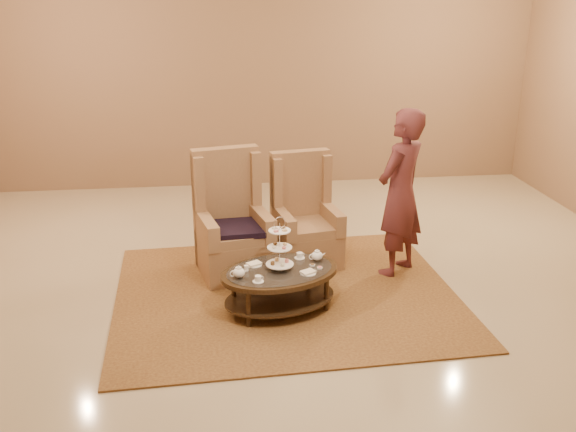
{
  "coord_description": "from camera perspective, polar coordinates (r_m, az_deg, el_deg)",
  "views": [
    {
      "loc": [
        -0.73,
        -5.34,
        2.84
      ],
      "look_at": [
        -0.06,
        0.2,
        0.83
      ],
      "focal_mm": 40.0,
      "sensor_mm": 36.0,
      "label": 1
    }
  ],
  "objects": [
    {
      "name": "ground",
      "position": [
        6.09,
        0.78,
        -7.94
      ],
      "size": [
        8.0,
        8.0,
        0.0
      ],
      "primitive_type": "plane",
      "color": "tan",
      "rests_on": "ground"
    },
    {
      "name": "ceiling",
      "position": [
        6.09,
        0.78,
        -7.94
      ],
      "size": [
        8.0,
        8.0,
        0.02
      ],
      "primitive_type": "cube",
      "color": "white",
      "rests_on": "ground"
    },
    {
      "name": "wall_back",
      "position": [
        9.43,
        -2.51,
        13.18
      ],
      "size": [
        8.0,
        0.04,
        3.5
      ],
      "primitive_type": "cube",
      "color": "#8F6B4E",
      "rests_on": "ground"
    },
    {
      "name": "rug",
      "position": [
        6.28,
        -0.18,
        -6.95
      ],
      "size": [
        3.37,
        2.85,
        0.02
      ],
      "rotation": [
        0.0,
        0.0,
        0.04
      ],
      "color": "olive",
      "rests_on": "ground"
    },
    {
      "name": "tea_table",
      "position": [
        5.86,
        -0.74,
        -5.45
      ],
      "size": [
        1.27,
        1.04,
        0.92
      ],
      "rotation": [
        0.0,
        0.0,
        0.28
      ],
      "color": "black",
      "rests_on": "ground"
    },
    {
      "name": "armchair_left",
      "position": [
        6.65,
        -5.0,
        -1.45
      ],
      "size": [
        0.83,
        0.85,
        1.29
      ],
      "rotation": [
        0.0,
        0.0,
        0.22
      ],
      "color": "#9B7049",
      "rests_on": "ground"
    },
    {
      "name": "armchair_right",
      "position": [
        6.89,
        1.48,
        -0.91
      ],
      "size": [
        0.74,
        0.76,
        1.19
      ],
      "rotation": [
        0.0,
        0.0,
        0.17
      ],
      "color": "#9B7049",
      "rests_on": "ground"
    },
    {
      "name": "person",
      "position": [
        6.55,
        9.95,
        1.98
      ],
      "size": [
        0.74,
        0.73,
        1.73
      ],
      "rotation": [
        0.0,
        0.0,
        3.88
      ],
      "color": "#5A2628",
      "rests_on": "ground"
    }
  ]
}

